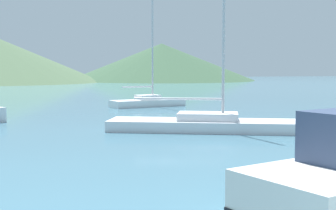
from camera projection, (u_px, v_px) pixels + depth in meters
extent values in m
cube|color=silver|center=(208.00, 125.00, 19.81)|extent=(8.56, 5.23, 0.46)
cube|color=silver|center=(208.00, 116.00, 19.78)|extent=(2.90, 2.34, 0.32)
cylinder|color=#BCBCC1|center=(224.00, 13.00, 19.35)|extent=(0.12, 0.12, 8.99)
cylinder|color=#BCBCC1|center=(178.00, 99.00, 19.87)|extent=(3.52, 1.57, 0.10)
cube|color=white|center=(148.00, 103.00, 32.21)|extent=(5.39, 2.82, 0.47)
cube|color=white|center=(148.00, 97.00, 32.18)|extent=(1.77, 1.49, 0.33)
cylinder|color=#BCBCC1|center=(152.00, 24.00, 31.97)|extent=(0.12, 0.12, 10.34)
cylinder|color=#BCBCC1|center=(138.00, 87.00, 31.74)|extent=(2.27, 0.64, 0.10)
cone|color=#38563D|center=(162.00, 62.00, 97.01)|extent=(38.40, 38.40, 7.62)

